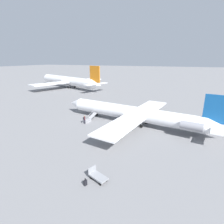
# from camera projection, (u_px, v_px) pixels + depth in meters

# --- Properties ---
(ground_plane) EXTENTS (600.00, 600.00, 0.00)m
(ground_plane) POSITION_uv_depth(u_px,v_px,m) (131.00, 123.00, 36.64)
(ground_plane) COLOR slate
(airplane_main) EXTENTS (34.65, 26.53, 7.58)m
(airplane_main) POSITION_uv_depth(u_px,v_px,m) (136.00, 114.00, 35.44)
(airplane_main) COLOR white
(airplane_main) RESTS_ON ground
(airplane_far_right) EXTENTS (45.18, 35.21, 10.39)m
(airplane_far_right) POSITION_uv_depth(u_px,v_px,m) (68.00, 81.00, 81.82)
(airplane_far_right) COLOR white
(airplane_far_right) RESTS_ON ground
(boarding_stairs) EXTENTS (1.57, 4.12, 1.83)m
(boarding_stairs) POSITION_uv_depth(u_px,v_px,m) (88.00, 120.00, 37.45)
(boarding_stairs) COLOR #99999E
(boarding_stairs) RESTS_ON ground
(passenger) EXTENTS (0.37, 0.56, 1.74)m
(passenger) POSITION_uv_depth(u_px,v_px,m) (84.00, 119.00, 36.05)
(passenger) COLOR #23232D
(passenger) RESTS_ON ground
(luggage_cart) EXTENTS (2.44, 1.79, 1.22)m
(luggage_cart) POSITION_uv_depth(u_px,v_px,m) (98.00, 176.00, 19.37)
(luggage_cart) COLOR gray
(luggage_cart) RESTS_ON ground
(suitcase) EXTENTS (0.33, 0.41, 0.88)m
(suitcase) POSITION_uv_depth(u_px,v_px,m) (85.00, 183.00, 18.52)
(suitcase) COLOR black
(suitcase) RESTS_ON ground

